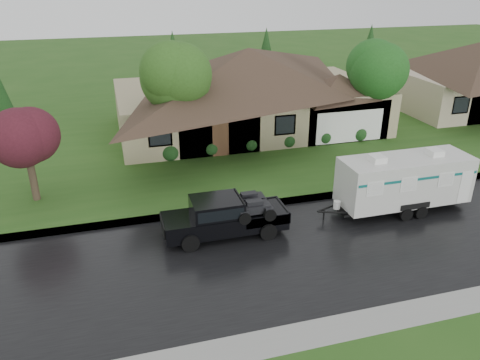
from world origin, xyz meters
The scene contains 11 objects.
ground centered at (0.00, 0.00, 0.00)m, with size 140.00×140.00×0.00m, color #275119.
road centered at (0.00, -2.00, 0.01)m, with size 140.00×8.00×0.01m, color black.
curb centered at (0.00, 2.25, 0.07)m, with size 140.00×0.50×0.15m, color gray.
lawn centered at (0.00, 15.00, 0.07)m, with size 140.00×26.00×0.15m, color #275119.
house_main centered at (2.29, 13.84, 3.59)m, with size 19.44×10.80×6.90m.
tree_left_green centered at (-3.87, 9.38, 5.07)m, with size 4.28×4.28×7.09m.
tree_red centered at (-11.44, 5.69, 3.46)m, with size 2.88×2.88×4.77m.
tree_right_green centered at (9.72, 9.96, 4.57)m, with size 3.85×3.85×6.37m.
shrub_row centered at (2.00, 9.30, 0.65)m, with size 13.60×1.00×1.00m.
pickup_truck centered at (-3.32, 0.09, 0.95)m, with size 5.30×2.01×1.77m.
travel_trailer centered at (5.48, 0.09, 1.55)m, with size 6.53×2.30×2.93m.
Camera 1 is at (-7.39, -17.06, 10.53)m, focal length 35.00 mm.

